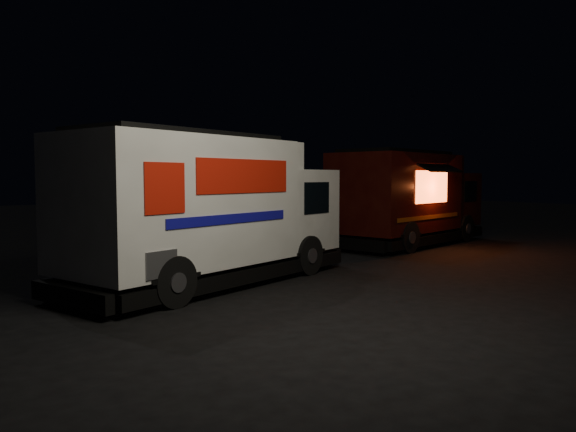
# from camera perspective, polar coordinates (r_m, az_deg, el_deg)

# --- Properties ---
(ground) EXTENTS (80.00, 80.00, 0.00)m
(ground) POSITION_cam_1_polar(r_m,az_deg,el_deg) (11.84, -0.15, -7.16)
(ground) COLOR black
(ground) RESTS_ON ground
(white_truck) EXTENTS (7.43, 4.46, 3.19)m
(white_truck) POSITION_cam_1_polar(r_m,az_deg,el_deg) (12.18, -7.60, 0.68)
(white_truck) COLOR white
(white_truck) RESTS_ON ground
(red_truck) EXTENTS (7.15, 3.95, 3.15)m
(red_truck) POSITION_cam_1_polar(r_m,az_deg,el_deg) (19.48, 12.23, 1.80)
(red_truck) COLOR #360F09
(red_truck) RESTS_ON ground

